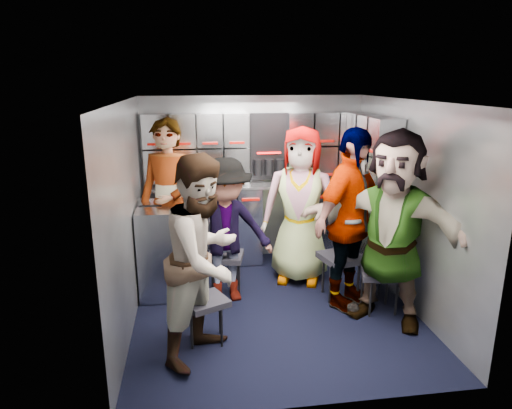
{
  "coord_description": "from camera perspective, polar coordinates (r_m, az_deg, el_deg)",
  "views": [
    {
      "loc": [
        -0.79,
        -4.22,
        2.3
      ],
      "look_at": [
        -0.13,
        0.35,
        1.02
      ],
      "focal_mm": 32.0,
      "sensor_mm": 36.0,
      "label": 1
    }
  ],
  "objects": [
    {
      "name": "floor",
      "position": [
        4.87,
        2.19,
        -12.72
      ],
      "size": [
        3.0,
        3.0,
        0.0
      ],
      "primitive_type": "plane",
      "color": "black",
      "rests_on": "ground"
    },
    {
      "name": "wall_back",
      "position": [
        5.91,
        -0.31,
        3.25
      ],
      "size": [
        2.8,
        0.04,
        2.1
      ],
      "primitive_type": "cube",
      "color": "gray",
      "rests_on": "ground"
    },
    {
      "name": "wall_left",
      "position": [
        4.44,
        -15.73,
        -1.46
      ],
      "size": [
        0.04,
        3.0,
        2.1
      ],
      "primitive_type": "cube",
      "color": "gray",
      "rests_on": "ground"
    },
    {
      "name": "wall_right",
      "position": [
        4.92,
        18.59,
        -0.08
      ],
      "size": [
        0.04,
        3.0,
        2.1
      ],
      "primitive_type": "cube",
      "color": "gray",
      "rests_on": "ground"
    },
    {
      "name": "ceiling",
      "position": [
        4.3,
        2.48,
        12.8
      ],
      "size": [
        2.8,
        3.0,
        0.02
      ],
      "primitive_type": "cube",
      "color": "silver",
      "rests_on": "wall_back"
    },
    {
      "name": "cart_bank_back",
      "position": [
        5.85,
        -0.02,
        -2.5
      ],
      "size": [
        2.68,
        0.38,
        0.99
      ],
      "primitive_type": "cube",
      "color": "#A7ADB8",
      "rests_on": "ground"
    },
    {
      "name": "cart_bank_left",
      "position": [
        5.12,
        -12.18,
        -5.52
      ],
      "size": [
        0.38,
        0.76,
        0.99
      ],
      "primitive_type": "cube",
      "color": "#A7ADB8",
      "rests_on": "ground"
    },
    {
      "name": "counter",
      "position": [
        5.71,
        -0.02,
        2.47
      ],
      "size": [
        2.68,
        0.42,
        0.03
      ],
      "primitive_type": "cube",
      "color": "#B1B4B9",
      "rests_on": "cart_bank_back"
    },
    {
      "name": "locker_bank_back",
      "position": [
        5.68,
        -0.11,
        7.27
      ],
      "size": [
        2.68,
        0.28,
        0.82
      ],
      "primitive_type": "cube",
      "color": "#A7ADB8",
      "rests_on": "wall_back"
    },
    {
      "name": "locker_bank_right",
      "position": [
        5.39,
        14.26,
        6.35
      ],
      "size": [
        0.28,
        1.0,
        0.82
      ],
      "primitive_type": "cube",
      "color": "#A7ADB8",
      "rests_on": "wall_right"
    },
    {
      "name": "right_cabinet",
      "position": [
        5.53,
        13.98,
        -3.99
      ],
      "size": [
        0.28,
        1.2,
        1.0
      ],
      "primitive_type": "cube",
      "color": "#A7ADB8",
      "rests_on": "ground"
    },
    {
      "name": "coffee_niche",
      "position": [
        5.77,
        1.59,
        7.19
      ],
      "size": [
        0.46,
        0.16,
        0.84
      ],
      "primitive_type": null,
      "color": "black",
      "rests_on": "wall_back"
    },
    {
      "name": "red_latch_strip",
      "position": [
        5.55,
        0.27,
        0.65
      ],
      "size": [
        2.6,
        0.02,
        0.03
      ],
      "primitive_type": "cube",
      "color": "#970B05",
      "rests_on": "cart_bank_back"
    },
    {
      "name": "jump_seat_near_left",
      "position": [
        4.16,
        -6.32,
        -12.23
      ],
      "size": [
        0.46,
        0.45,
        0.42
      ],
      "rotation": [
        0.0,
        0.0,
        0.43
      ],
      "color": "black",
      "rests_on": "ground"
    },
    {
      "name": "jump_seat_mid_left",
      "position": [
        5.05,
        -3.88,
        -6.73
      ],
      "size": [
        0.45,
        0.43,
        0.45
      ],
      "rotation": [
        0.0,
        0.0,
        -0.22
      ],
      "color": "black",
      "rests_on": "ground"
    },
    {
      "name": "jump_seat_center",
      "position": [
        5.55,
        4.98,
        -4.94
      ],
      "size": [
        0.46,
        0.45,
        0.42
      ],
      "rotation": [
        0.0,
        0.0,
        0.41
      ],
      "color": "black",
      "rests_on": "ground"
    },
    {
      "name": "jump_seat_mid_right",
      "position": [
        4.98,
        10.62,
        -6.78
      ],
      "size": [
        0.5,
        0.48,
        0.49
      ],
      "rotation": [
        0.0,
        0.0,
        0.23
      ],
      "color": "black",
      "rests_on": "ground"
    },
    {
      "name": "jump_seat_near_right",
      "position": [
        4.81,
        15.27,
        -8.58
      ],
      "size": [
        0.45,
        0.44,
        0.44
      ],
      "rotation": [
        0.0,
        0.0,
        -0.29
      ],
      "color": "black",
      "rests_on": "ground"
    },
    {
      "name": "attendant_standing",
      "position": [
        5.11,
        -10.76,
        -0.11
      ],
      "size": [
        0.82,
        0.69,
        1.9
      ],
      "primitive_type": "imported",
      "rotation": [
        0.0,
        0.0,
        -0.41
      ],
      "color": "black",
      "rests_on": "ground"
    },
    {
      "name": "attendant_arc_a",
      "position": [
        3.79,
        -6.44,
        -6.75
      ],
      "size": [
        1.03,
        1.07,
        1.74
      ],
      "primitive_type": "imported",
      "rotation": [
        0.0,
        0.0,
        0.95
      ],
      "color": "black",
      "rests_on": "ground"
    },
    {
      "name": "attendant_arc_b",
      "position": [
        4.75,
        -3.79,
        -3.36
      ],
      "size": [
        1.07,
        0.72,
        1.54
      ],
      "primitive_type": "imported",
      "rotation": [
        0.0,
        0.0,
        0.15
      ],
      "color": "black",
      "rests_on": "ground"
    },
    {
      "name": "attendant_arc_c",
      "position": [
        5.22,
        5.56,
        -0.17
      ],
      "size": [
        1.02,
        0.83,
        1.8
      ],
      "primitive_type": "imported",
      "rotation": [
        0.0,
        0.0,
        -0.34
      ],
      "color": "black",
      "rests_on": "ground"
    },
    {
      "name": "attendant_arc_d",
      "position": [
        4.66,
        11.62,
        -1.96
      ],
      "size": [
        1.13,
        1.04,
        1.86
      ],
      "primitive_type": "imported",
      "rotation": [
        0.0,
        0.0,
        0.69
      ],
      "color": "black",
      "rests_on": "ground"
    },
    {
      "name": "attendant_arc_e",
      "position": [
        4.46,
        16.67,
        -2.97
      ],
      "size": [
        1.67,
        1.57,
        1.88
      ],
      "primitive_type": "imported",
      "rotation": [
        0.0,
        0.0,
        -0.72
      ],
      "color": "black",
      "rests_on": "ground"
    },
    {
      "name": "bottle_left",
      "position": [
        5.58,
        -6.56,
        3.54
      ],
      "size": [
        0.06,
        0.06,
        0.25
      ],
      "primitive_type": "cylinder",
      "color": "white",
      "rests_on": "counter"
    },
    {
      "name": "bottle_mid",
      "position": [
        5.62,
        -1.23,
        3.75
      ],
      "size": [
        0.06,
        0.06,
        0.26
      ],
      "primitive_type": "cylinder",
      "color": "white",
      "rests_on": "counter"
    },
    {
      "name": "bottle_right",
      "position": [
        5.76,
        6.44,
        3.82
      ],
      "size": [
        0.06,
        0.06,
        0.23
      ],
      "primitive_type": "cylinder",
      "color": "white",
      "rests_on": "counter"
    },
    {
      "name": "cup_left",
      "position": [
        5.59,
        -5.87,
        2.78
      ],
      "size": [
        0.08,
        0.08,
        0.1
      ],
      "primitive_type": "cylinder",
      "color": "tan",
      "rests_on": "counter"
    },
    {
      "name": "cup_right",
      "position": [
        5.82,
        8.46,
        3.21
      ],
      "size": [
        0.08,
        0.08,
        0.1
      ],
      "primitive_type": "cylinder",
      "color": "tan",
      "rests_on": "counter"
    }
  ]
}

